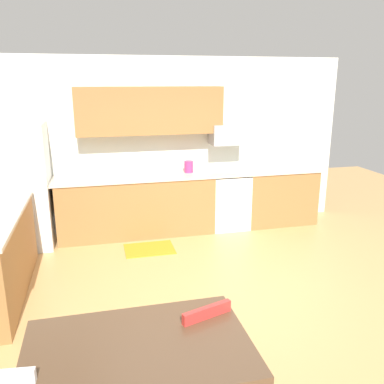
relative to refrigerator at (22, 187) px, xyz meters
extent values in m
plane|color=tan|center=(2.18, -2.22, -0.89)|extent=(12.00, 12.00, 0.00)
cube|color=silver|center=(2.18, 0.43, 0.46)|extent=(5.80, 0.10, 2.70)
cube|color=olive|center=(1.61, 0.08, -0.44)|extent=(2.37, 0.60, 0.90)
cube|color=olive|center=(3.99, 0.08, -0.44)|extent=(1.18, 0.60, 0.90)
cube|color=beige|center=(2.18, 0.08, 0.03)|extent=(4.80, 0.64, 0.04)
cube|color=olive|center=(1.88, 0.21, 1.01)|extent=(2.20, 0.34, 0.70)
cube|color=white|center=(0.00, 0.00, 0.00)|extent=(0.76, 0.70, 1.78)
cube|color=white|center=(3.10, 0.08, -0.45)|extent=(0.60, 0.60, 0.88)
cube|color=black|center=(3.10, 0.08, 0.01)|extent=(0.60, 0.60, 0.03)
cube|color=#9EA0A5|center=(3.10, 0.18, 0.62)|extent=(0.54, 0.36, 0.32)
cube|color=#A5A8AD|center=(1.69, 0.08, -0.01)|extent=(0.48, 0.40, 0.14)
cylinder|color=#B2B5BA|center=(1.69, 0.26, 0.15)|extent=(0.02, 0.02, 0.24)
cube|color=brown|center=(1.22, -3.78, -0.15)|extent=(1.40, 0.90, 0.06)
cylinder|color=brown|center=(0.58, -3.39, -0.54)|extent=(0.05, 0.05, 0.71)
cylinder|color=brown|center=(1.86, -3.39, -0.54)|extent=(0.05, 0.05, 0.71)
cube|color=red|center=(1.77, -3.75, -0.44)|extent=(0.50, 0.50, 0.05)
cube|color=red|center=(1.71, -3.58, -0.24)|extent=(0.37, 0.15, 0.40)
cylinder|color=#B2B2B7|center=(1.88, -3.53, -0.68)|extent=(0.03, 0.03, 0.42)
cube|color=orange|center=(1.71, -0.57, -0.88)|extent=(0.70, 0.50, 0.01)
cylinder|color=#CC3372|center=(2.46, 0.13, 0.13)|extent=(0.14, 0.14, 0.20)
camera|label=1|loc=(1.03, -5.95, 1.47)|focal=37.99mm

